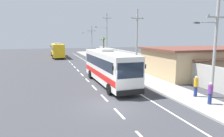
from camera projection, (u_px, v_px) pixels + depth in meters
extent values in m
plane|color=#3A3A3F|center=(112.00, 106.00, 15.02)|extent=(160.00, 160.00, 0.00)
cube|color=#999993|center=(138.00, 76.00, 26.48)|extent=(3.20, 90.00, 0.14)
cube|color=white|center=(119.00, 113.00, 13.64)|extent=(0.16, 2.00, 0.01)
cube|color=white|center=(104.00, 98.00, 17.12)|extent=(0.16, 2.00, 0.01)
cube|color=white|center=(94.00, 87.00, 20.60)|extent=(0.16, 2.00, 0.01)
cube|color=white|center=(87.00, 80.00, 24.08)|extent=(0.16, 2.00, 0.01)
cube|color=white|center=(82.00, 75.00, 27.55)|extent=(0.16, 2.00, 0.01)
cube|color=white|center=(78.00, 70.00, 31.03)|extent=(0.16, 2.00, 0.01)
cube|color=white|center=(75.00, 67.00, 34.51)|extent=(0.16, 2.00, 0.01)
cube|color=white|center=(72.00, 64.00, 37.99)|extent=(0.16, 2.00, 0.01)
cube|color=white|center=(70.00, 62.00, 41.47)|extent=(0.16, 2.00, 0.01)
cube|color=white|center=(68.00, 60.00, 44.95)|extent=(0.16, 2.00, 0.01)
cube|color=white|center=(66.00, 58.00, 48.43)|extent=(0.16, 2.00, 0.01)
cube|color=white|center=(65.00, 57.00, 51.91)|extent=(0.16, 2.00, 0.01)
cube|color=white|center=(64.00, 56.00, 55.39)|extent=(0.16, 2.00, 0.01)
cube|color=white|center=(63.00, 54.00, 58.87)|extent=(0.16, 2.00, 0.01)
cube|color=white|center=(103.00, 71.00, 30.15)|extent=(0.14, 70.00, 0.01)
cube|color=#B2B2AD|center=(149.00, 62.00, 31.23)|extent=(0.24, 60.00, 2.38)
cube|color=silver|center=(109.00, 66.00, 21.92)|extent=(2.75, 11.68, 3.13)
cube|color=#192333|center=(108.00, 61.00, 22.02)|extent=(2.76, 10.75, 1.00)
cube|color=#192333|center=(131.00, 70.00, 16.45)|extent=(2.36, 0.14, 1.31)
cube|color=red|center=(109.00, 73.00, 22.03)|extent=(2.78, 11.45, 0.56)
cube|color=black|center=(131.00, 92.00, 16.65)|extent=(2.51, 0.20, 0.44)
cube|color=#B7B7B7|center=(105.00, 50.00, 23.02)|extent=(1.45, 2.58, 0.28)
cube|color=black|center=(145.00, 66.00, 17.08)|extent=(0.12, 0.08, 0.36)
cube|color=black|center=(113.00, 68.00, 16.14)|extent=(0.12, 0.08, 0.36)
cylinder|color=black|center=(135.00, 87.00, 18.75)|extent=(0.34, 1.04, 1.04)
cylinder|color=black|center=(110.00, 89.00, 17.94)|extent=(0.34, 1.04, 1.04)
cylinder|color=black|center=(110.00, 73.00, 25.81)|extent=(0.34, 1.04, 1.04)
cylinder|color=black|center=(91.00, 74.00, 25.01)|extent=(0.34, 1.04, 1.04)
cube|color=gold|center=(57.00, 50.00, 50.72)|extent=(2.73, 12.40, 2.98)
cube|color=#192333|center=(57.00, 48.00, 50.45)|extent=(2.75, 11.41, 0.95)
cube|color=#192333|center=(56.00, 47.00, 56.39)|extent=(2.35, 0.13, 1.25)
cube|color=orange|center=(57.00, 52.00, 50.83)|extent=(2.77, 12.15, 0.54)
cube|color=black|center=(56.00, 53.00, 56.75)|extent=(2.51, 0.20, 0.44)
cube|color=#B7B7B7|center=(57.00, 44.00, 49.02)|extent=(1.45, 2.74, 0.28)
cube|color=black|center=(50.00, 46.00, 55.69)|extent=(0.12, 0.08, 0.36)
cube|color=black|center=(61.00, 46.00, 56.63)|extent=(0.12, 0.08, 0.36)
cylinder|color=black|center=(52.00, 54.00, 54.58)|extent=(0.33, 1.04, 1.04)
cylinder|color=black|center=(61.00, 54.00, 55.38)|extent=(0.33, 1.04, 1.04)
cylinder|color=black|center=(53.00, 57.00, 47.07)|extent=(0.33, 1.04, 1.04)
cylinder|color=black|center=(64.00, 56.00, 47.87)|extent=(0.33, 1.04, 1.04)
cylinder|color=black|center=(105.00, 69.00, 30.99)|extent=(0.15, 0.61, 0.60)
cylinder|color=black|center=(103.00, 67.00, 32.30)|extent=(0.17, 0.61, 0.60)
cube|color=#1E7F38|center=(104.00, 67.00, 31.56)|extent=(0.33, 1.12, 0.36)
cube|color=black|center=(104.00, 65.00, 31.82)|extent=(0.29, 0.62, 0.12)
cylinder|color=gray|center=(105.00, 66.00, 31.06)|extent=(0.09, 0.32, 0.67)
cylinder|color=black|center=(104.00, 64.00, 31.09)|extent=(0.56, 0.09, 0.04)
sphere|color=#EAEACC|center=(105.00, 65.00, 30.99)|extent=(0.14, 0.14, 0.14)
cylinder|color=#2D7A47|center=(104.00, 63.00, 31.72)|extent=(0.32, 0.32, 0.65)
sphere|color=red|center=(104.00, 60.00, 31.65)|extent=(0.26, 0.26, 0.26)
cylinder|color=navy|center=(210.00, 99.00, 15.08)|extent=(0.28, 0.28, 0.82)
cylinder|color=#75388E|center=(211.00, 89.00, 14.96)|extent=(0.36, 0.36, 0.65)
sphere|color=beige|center=(211.00, 84.00, 14.90)|extent=(0.21, 0.21, 0.21)
cylinder|color=#2D7A47|center=(124.00, 65.00, 33.54)|extent=(0.28, 0.28, 0.75)
cylinder|color=#75388E|center=(124.00, 61.00, 33.43)|extent=(0.36, 0.36, 0.59)
sphere|color=tan|center=(124.00, 58.00, 33.37)|extent=(0.24, 0.24, 0.24)
cylinder|color=navy|center=(195.00, 91.00, 17.00)|extent=(0.28, 0.28, 0.86)
cylinder|color=gold|center=(196.00, 83.00, 16.88)|extent=(0.36, 0.36, 0.68)
sphere|color=beige|center=(196.00, 77.00, 16.81)|extent=(0.24, 0.24, 0.24)
cylinder|color=#9E9E99|center=(215.00, 49.00, 16.58)|extent=(0.24, 0.24, 8.26)
cube|color=#9E9E99|center=(217.00, 17.00, 16.18)|extent=(2.15, 0.12, 0.12)
cylinder|color=#4C4742|center=(209.00, 15.00, 15.90)|extent=(0.08, 0.08, 0.16)
cylinder|color=#9E9E99|center=(207.00, 22.00, 15.93)|extent=(2.01, 0.09, 0.09)
cube|color=#4C4C51|center=(197.00, 23.00, 15.64)|extent=(0.44, 0.24, 0.14)
cylinder|color=#9E9E99|center=(137.00, 40.00, 30.95)|extent=(0.24, 0.24, 9.25)
cube|color=#9E9E99|center=(137.00, 18.00, 30.44)|extent=(2.16, 0.12, 0.12)
cylinder|color=#4C4742|center=(132.00, 17.00, 30.16)|extent=(0.08, 0.08, 0.16)
cylinder|color=#4C4742|center=(142.00, 18.00, 30.69)|extent=(0.08, 0.08, 0.16)
cylinder|color=#9E9E99|center=(107.00, 37.00, 45.21)|extent=(0.24, 0.24, 10.31)
cube|color=#9E9E99|center=(107.00, 18.00, 44.57)|extent=(2.09, 0.12, 0.12)
cylinder|color=#4C4742|center=(103.00, 17.00, 44.30)|extent=(0.08, 0.08, 0.16)
cylinder|color=#4C4742|center=(110.00, 18.00, 44.81)|extent=(0.08, 0.08, 0.16)
cylinder|color=#9E9E99|center=(101.00, 27.00, 44.49)|extent=(2.48, 0.09, 0.09)
cube|color=#4C4C51|center=(96.00, 27.00, 44.12)|extent=(0.44, 0.24, 0.14)
cylinder|color=#9E9E99|center=(92.00, 40.00, 59.76)|extent=(0.24, 0.24, 8.27)
cube|color=#9E9E99|center=(92.00, 31.00, 59.33)|extent=(2.58, 0.12, 0.12)
cylinder|color=#4C4742|center=(88.00, 30.00, 58.99)|extent=(0.08, 0.08, 0.16)
cylinder|color=#4C4742|center=(95.00, 31.00, 59.63)|extent=(0.08, 0.08, 0.16)
cylinder|color=#9E9E99|center=(87.00, 33.00, 59.03)|extent=(2.55, 0.09, 0.09)
cube|color=#4C4C51|center=(83.00, 33.00, 58.65)|extent=(0.44, 0.24, 0.14)
cylinder|color=brown|center=(104.00, 47.00, 54.85)|extent=(0.34, 0.34, 4.72)
ellipsoid|color=#3D893D|center=(106.00, 39.00, 54.77)|extent=(1.46, 0.51, 0.51)
ellipsoid|color=#3D893D|center=(104.00, 39.00, 55.17)|extent=(0.95, 1.42, 0.60)
ellipsoid|color=#3D893D|center=(102.00, 39.00, 54.99)|extent=(0.86, 1.37, 0.79)
ellipsoid|color=#3D893D|center=(101.00, 39.00, 54.15)|extent=(1.48, 0.63, 0.49)
ellipsoid|color=#3D893D|center=(103.00, 39.00, 53.84)|extent=(1.04, 1.40, 0.58)
ellipsoid|color=#3D893D|center=(105.00, 39.00, 54.06)|extent=(1.03, 1.38, 0.63)
sphere|color=brown|center=(104.00, 38.00, 54.47)|extent=(0.56, 0.56, 0.56)
cube|color=tan|center=(199.00, 62.00, 27.16)|extent=(13.25, 8.33, 3.49)
cube|color=brown|center=(200.00, 48.00, 26.87)|extent=(14.05, 8.83, 0.24)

